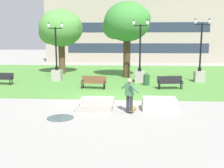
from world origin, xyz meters
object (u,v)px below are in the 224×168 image
(park_bench_near_right, at_px, (170,82))
(lamp_post_left, at_px, (140,70))
(concrete_block_center, at_px, (96,104))
(lamp_post_right, at_px, (57,69))
(park_bench_near_left, at_px, (94,81))
(park_bench_far_left, at_px, (2,78))
(skateboard, at_px, (133,109))
(trash_bin, at_px, (146,79))
(person_skateboarder, at_px, (130,93))
(concrete_block_left, at_px, (160,104))
(lamp_post_center, at_px, (200,69))

(park_bench_near_right, relative_size, lamp_post_left, 0.37)
(concrete_block_center, relative_size, lamp_post_right, 0.38)
(park_bench_near_left, xyz_separation_m, park_bench_far_left, (-7.43, 1.30, 0.00))
(skateboard, distance_m, trash_bin, 7.48)
(person_skateboarder, bearing_deg, concrete_block_left, 23.90)
(person_skateboarder, height_order, trash_bin, person_skateboarder)
(concrete_block_left, height_order, park_bench_near_right, park_bench_near_right)
(skateboard, relative_size, lamp_post_center, 0.20)
(skateboard, height_order, trash_bin, trash_bin)
(lamp_post_left, bearing_deg, lamp_post_right, 177.28)
(lamp_post_center, distance_m, lamp_post_right, 12.00)
(park_bench_near_right, bearing_deg, concrete_block_left, -103.54)
(park_bench_near_left, distance_m, park_bench_far_left, 7.54)
(park_bench_near_right, bearing_deg, park_bench_near_left, -177.18)
(park_bench_near_left, distance_m, lamp_post_right, 5.05)
(concrete_block_center, height_order, park_bench_far_left, park_bench_far_left)
(concrete_block_left, relative_size, lamp_post_right, 0.37)
(concrete_block_center, distance_m, person_skateboarder, 1.85)
(lamp_post_left, bearing_deg, skateboard, -94.27)
(lamp_post_right, bearing_deg, skateboard, -55.28)
(skateboard, xyz_separation_m, lamp_post_left, (0.66, 8.87, 0.96))
(trash_bin, bearing_deg, park_bench_near_left, -156.79)
(concrete_block_left, xyz_separation_m, lamp_post_right, (-7.72, 8.89, 0.71))
(park_bench_near_right, bearing_deg, lamp_post_left, 125.61)
(concrete_block_left, distance_m, park_bench_near_right, 5.85)
(park_bench_near_right, distance_m, park_bench_far_left, 12.93)
(concrete_block_left, distance_m, park_bench_far_left, 13.33)
(park_bench_near_right, height_order, trash_bin, trash_bin)
(park_bench_near_left, height_order, park_bench_far_left, same)
(trash_bin, bearing_deg, skateboard, -98.70)
(park_bench_far_left, bearing_deg, lamp_post_center, 8.33)
(person_skateboarder, bearing_deg, lamp_post_right, 122.95)
(concrete_block_center, height_order, lamp_post_left, lamp_post_left)
(concrete_block_left, relative_size, park_bench_near_left, 0.97)
(skateboard, bearing_deg, lamp_post_center, 58.94)
(concrete_block_left, distance_m, lamp_post_center, 10.02)
(concrete_block_left, height_order, skateboard, concrete_block_left)
(concrete_block_center, height_order, trash_bin, trash_bin)
(park_bench_far_left, bearing_deg, lamp_post_right, 29.78)
(person_skateboarder, bearing_deg, lamp_post_center, 59.12)
(concrete_block_center, height_order, lamp_post_right, lamp_post_right)
(person_skateboarder, relative_size, park_bench_near_left, 0.92)
(park_bench_far_left, bearing_deg, skateboard, -34.66)
(skateboard, bearing_deg, park_bench_far_left, 145.34)
(concrete_block_center, xyz_separation_m, person_skateboarder, (1.68, -0.39, 0.67))
(skateboard, distance_m, park_bench_far_left, 12.37)
(park_bench_far_left, relative_size, lamp_post_right, 0.37)
(park_bench_far_left, bearing_deg, park_bench_near_right, -4.59)
(person_skateboarder, relative_size, lamp_post_left, 0.34)
(park_bench_far_left, distance_m, lamp_post_center, 15.97)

